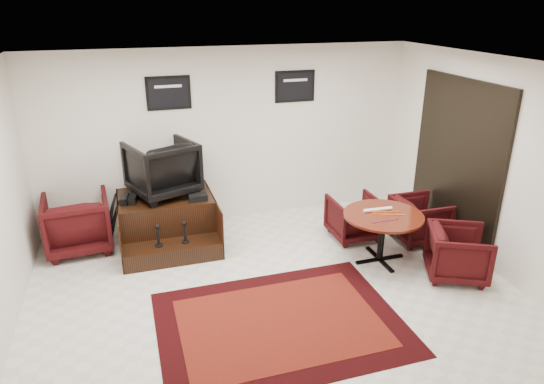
{
  "coord_description": "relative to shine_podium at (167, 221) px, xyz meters",
  "views": [
    {
      "loc": [
        -1.58,
        -4.89,
        3.44
      ],
      "look_at": [
        0.22,
        0.9,
        1.03
      ],
      "focal_mm": 32.0,
      "sensor_mm": 36.0,
      "label": 1
    }
  ],
  "objects": [
    {
      "name": "umbrella_hooked",
      "position": [
        -0.78,
        -0.04,
        0.06
      ],
      "size": [
        0.29,
        0.11,
        0.79
      ],
      "primitive_type": null,
      "color": "black",
      "rests_on": "ground"
    },
    {
      "name": "area_rug",
      "position": [
        0.99,
        -2.44,
        -0.32
      ],
      "size": [
        2.74,
        2.06,
        0.01
      ],
      "color": "black",
      "rests_on": "ground"
    },
    {
      "name": "armchair_side",
      "position": [
        -1.27,
        0.13,
        0.13
      ],
      "size": [
        0.95,
        0.9,
        0.92
      ],
      "primitive_type": "imported",
      "rotation": [
        0.0,
        0.0,
        3.21
      ],
      "color": "black",
      "rests_on": "ground"
    },
    {
      "name": "polish_kit",
      "position": [
        0.45,
        -0.23,
        0.43
      ],
      "size": [
        0.27,
        0.19,
        0.09
      ],
      "primitive_type": "cube",
      "rotation": [
        0.0,
        0.0,
        0.01
      ],
      "color": "black",
      "rests_on": "shine_podium"
    },
    {
      "name": "table_chair_back",
      "position": [
        2.75,
        -0.71,
        0.03
      ],
      "size": [
        0.71,
        0.66,
        0.73
      ],
      "primitive_type": "imported",
      "rotation": [
        0.0,
        0.0,
        3.15
      ],
      "color": "black",
      "rests_on": "ground"
    },
    {
      "name": "meeting_table",
      "position": [
        2.79,
        -1.49,
        0.29
      ],
      "size": [
        1.09,
        1.09,
        0.71
      ],
      "color": "#401309",
      "rests_on": "ground"
    },
    {
      "name": "table_chair_window",
      "position": [
        3.67,
        -1.08,
        0.04
      ],
      "size": [
        0.68,
        0.73,
        0.74
      ],
      "primitive_type": "imported",
      "rotation": [
        0.0,
        0.0,
        1.56
      ],
      "color": "black",
      "rests_on": "ground"
    },
    {
      "name": "umbrella_black",
      "position": [
        -0.83,
        -0.1,
        0.14
      ],
      "size": [
        0.35,
        0.13,
        0.94
      ],
      "primitive_type": null,
      "color": "black",
      "rests_on": "ground"
    },
    {
      "name": "room_shell",
      "position": [
        1.53,
        -1.78,
        1.45
      ],
      "size": [
        6.02,
        5.02,
        2.81
      ],
      "color": "white",
      "rests_on": "ground"
    },
    {
      "name": "paper_roll",
      "position": [
        2.76,
        -1.37,
        0.41
      ],
      "size": [
        0.42,
        0.07,
        0.05
      ],
      "primitive_type": "cylinder",
      "rotation": [
        0.0,
        1.57,
        -0.05
      ],
      "color": "white",
      "rests_on": "meeting_table"
    },
    {
      "name": "shoes_pair",
      "position": [
        -0.52,
        -0.02,
        0.44
      ],
      "size": [
        0.27,
        0.31,
        0.1
      ],
      "color": "black",
      "rests_on": "shine_podium"
    },
    {
      "name": "table_chair_corner",
      "position": [
        3.54,
        -2.16,
        0.05
      ],
      "size": [
        0.94,
        0.96,
        0.76
      ],
      "primitive_type": "imported",
      "rotation": [
        0.0,
        0.0,
        1.12
      ],
      "color": "black",
      "rests_on": "ground"
    },
    {
      "name": "ground",
      "position": [
        1.12,
        -1.91,
        -0.33
      ],
      "size": [
        6.0,
        6.0,
        0.0
      ],
      "primitive_type": "plane",
      "color": "silver",
      "rests_on": "ground"
    },
    {
      "name": "shine_podium",
      "position": [
        0.0,
        0.0,
        0.0
      ],
      "size": [
        1.39,
        1.43,
        0.72
      ],
      "color": "black",
      "rests_on": "ground"
    },
    {
      "name": "table_clutter",
      "position": [
        2.81,
        -1.52,
        0.39
      ],
      "size": [
        0.57,
        0.34,
        0.01
      ],
      "color": "orange",
      "rests_on": "meeting_table"
    },
    {
      "name": "shine_chair",
      "position": [
        0.0,
        0.14,
        0.84
      ],
      "size": [
        1.12,
        1.08,
        0.91
      ],
      "primitive_type": "imported",
      "rotation": [
        0.0,
        0.0,
        3.5
      ],
      "color": "black",
      "rests_on": "shine_podium"
    }
  ]
}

